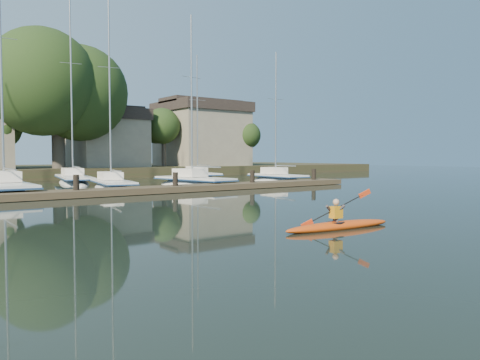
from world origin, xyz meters
TOP-DOWN VIEW (x-y plane):
  - ground at (0.00, 0.00)m, footprint 160.00×160.00m
  - kayak at (-0.13, -1.73)m, footprint 4.06×1.06m
  - dock at (0.00, 14.00)m, footprint 34.00×2.00m
  - sailboat_1 at (-5.72, 18.12)m, footprint 2.47×9.43m
  - sailboat_2 at (0.90, 18.92)m, footprint 3.40×8.61m
  - sailboat_3 at (6.67, 17.87)m, footprint 3.25×8.68m
  - sailboat_4 at (15.25, 18.54)m, footprint 2.66×7.31m
  - sailboat_6 at (0.65, 26.24)m, footprint 3.96×10.43m
  - sailboat_7 at (12.46, 26.59)m, footprint 3.48×8.30m
  - shore at (1.61, 40.29)m, footprint 90.00×25.25m

SIDE VIEW (x-z plane):
  - sailboat_1 at x=-5.72m, z-range -7.89..7.48m
  - sailboat_3 at x=6.67m, z-range -7.03..6.62m
  - sailboat_4 at x=15.25m, z-range -6.30..5.90m
  - sailboat_7 at x=12.46m, z-range -6.68..6.30m
  - sailboat_6 at x=0.65m, z-range -8.31..7.93m
  - sailboat_2 at x=0.90m, z-range -7.12..6.78m
  - ground at x=0.00m, z-range 0.00..0.00m
  - kayak at x=-0.13m, z-range -0.49..0.80m
  - dock at x=0.00m, z-range -0.70..1.10m
  - shore at x=1.61m, z-range -3.15..9.60m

